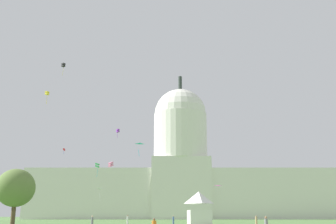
{
  "coord_description": "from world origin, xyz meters",
  "views": [
    {
      "loc": [
        -2.57,
        -33.57,
        1.78
      ],
      "look_at": [
        -2.48,
        76.99,
        29.91
      ],
      "focal_mm": 43.4,
      "sensor_mm": 36.0,
      "label": 1
    }
  ],
  "objects_px": {
    "person_denim_near_tree_east": "(173,220)",
    "kite_black_high": "(63,65)",
    "person_white_back_left": "(127,220)",
    "kite_pink_low": "(110,164)",
    "kite_violet_mid": "(118,131)",
    "kite_white_low": "(99,191)",
    "kite_cyan_low": "(140,145)",
    "event_tent": "(199,208)",
    "person_grey_near_tree_west": "(92,222)",
    "kite_red_mid": "(64,150)",
    "tree_west_near": "(15,188)",
    "person_tan_back_center": "(256,221)",
    "kite_magenta_low": "(218,187)",
    "kite_green_low": "(97,165)",
    "kite_yellow_mid": "(47,93)",
    "capitol_building": "(180,175)"
  },
  "relations": [
    {
      "from": "tree_west_near",
      "to": "kite_white_low",
      "type": "bearing_deg",
      "value": 78.37
    },
    {
      "from": "person_white_back_left",
      "to": "kite_pink_low",
      "type": "xyz_separation_m",
      "value": [
        -5.42,
        11.07,
        12.79
      ]
    },
    {
      "from": "person_denim_near_tree_east",
      "to": "kite_red_mid",
      "type": "height_order",
      "value": "kite_red_mid"
    },
    {
      "from": "tree_west_near",
      "to": "kite_pink_low",
      "type": "distance_m",
      "value": 24.86
    },
    {
      "from": "kite_white_low",
      "to": "kite_cyan_low",
      "type": "xyz_separation_m",
      "value": [
        14.67,
        -39.63,
        7.24
      ]
    },
    {
      "from": "event_tent",
      "to": "kite_black_high",
      "type": "bearing_deg",
      "value": 126.52
    },
    {
      "from": "person_denim_near_tree_east",
      "to": "kite_magenta_low",
      "type": "bearing_deg",
      "value": -179.86
    },
    {
      "from": "kite_red_mid",
      "to": "kite_white_low",
      "type": "bearing_deg",
      "value": 135.59
    },
    {
      "from": "event_tent",
      "to": "kite_pink_low",
      "type": "relative_size",
      "value": 4.84
    },
    {
      "from": "kite_pink_low",
      "to": "kite_violet_mid",
      "type": "distance_m",
      "value": 12.15
    },
    {
      "from": "event_tent",
      "to": "kite_white_low",
      "type": "distance_m",
      "value": 50.61
    },
    {
      "from": "kite_white_low",
      "to": "kite_green_low",
      "type": "height_order",
      "value": "kite_green_low"
    },
    {
      "from": "event_tent",
      "to": "person_denim_near_tree_east",
      "type": "xyz_separation_m",
      "value": [
        -4.93,
        3.67,
        -2.37
      ]
    },
    {
      "from": "kite_black_high",
      "to": "event_tent",
      "type": "bearing_deg",
      "value": 71.18
    },
    {
      "from": "tree_west_near",
      "to": "kite_white_low",
      "type": "xyz_separation_m",
      "value": [
        9.02,
        43.81,
        1.88
      ]
    },
    {
      "from": "person_white_back_left",
      "to": "kite_black_high",
      "type": "xyz_separation_m",
      "value": [
        -27.42,
        43.65,
        50.67
      ]
    },
    {
      "from": "tree_west_near",
      "to": "kite_yellow_mid",
      "type": "xyz_separation_m",
      "value": [
        -0.97,
        18.17,
        24.7
      ]
    },
    {
      "from": "event_tent",
      "to": "tree_west_near",
      "type": "xyz_separation_m",
      "value": [
        -35.58,
        -1.1,
        3.7
      ]
    },
    {
      "from": "kite_pink_low",
      "to": "kite_white_low",
      "type": "relative_size",
      "value": 0.42
    },
    {
      "from": "kite_red_mid",
      "to": "kite_violet_mid",
      "type": "distance_m",
      "value": 38.33
    },
    {
      "from": "kite_red_mid",
      "to": "kite_green_low",
      "type": "distance_m",
      "value": 24.09
    },
    {
      "from": "person_tan_back_center",
      "to": "kite_yellow_mid",
      "type": "relative_size",
      "value": 0.51
    },
    {
      "from": "person_tan_back_center",
      "to": "kite_green_low",
      "type": "distance_m",
      "value": 58.09
    },
    {
      "from": "person_grey_near_tree_west",
      "to": "kite_red_mid",
      "type": "height_order",
      "value": "kite_red_mid"
    },
    {
      "from": "kite_yellow_mid",
      "to": "kite_white_low",
      "type": "bearing_deg",
      "value": -175.77
    },
    {
      "from": "event_tent",
      "to": "kite_yellow_mid",
      "type": "xyz_separation_m",
      "value": [
        -36.55,
        17.07,
        28.4
      ]
    },
    {
      "from": "kite_violet_mid",
      "to": "kite_cyan_low",
      "type": "bearing_deg",
      "value": -113.7
    },
    {
      "from": "kite_green_low",
      "to": "kite_white_low",
      "type": "bearing_deg",
      "value": 12.41
    },
    {
      "from": "person_grey_near_tree_west",
      "to": "person_white_back_left",
      "type": "bearing_deg",
      "value": 10.12
    },
    {
      "from": "kite_red_mid",
      "to": "kite_cyan_low",
      "type": "distance_m",
      "value": 60.55
    },
    {
      "from": "kite_pink_low",
      "to": "kite_violet_mid",
      "type": "xyz_separation_m",
      "value": [
        0.54,
        7.25,
        9.74
      ]
    },
    {
      "from": "event_tent",
      "to": "person_grey_near_tree_west",
      "type": "relative_size",
      "value": 3.88
    },
    {
      "from": "capitol_building",
      "to": "person_tan_back_center",
      "type": "relative_size",
      "value": 80.41
    },
    {
      "from": "event_tent",
      "to": "kite_black_high",
      "type": "distance_m",
      "value": 80.83
    },
    {
      "from": "person_tan_back_center",
      "to": "kite_magenta_low",
      "type": "relative_size",
      "value": 0.92
    },
    {
      "from": "kite_black_high",
      "to": "kite_magenta_low",
      "type": "relative_size",
      "value": 2.49
    },
    {
      "from": "kite_violet_mid",
      "to": "kite_black_high",
      "type": "relative_size",
      "value": 0.51
    },
    {
      "from": "person_denim_near_tree_east",
      "to": "kite_cyan_low",
      "type": "distance_m",
      "value": 16.72
    },
    {
      "from": "person_tan_back_center",
      "to": "kite_red_mid",
      "type": "xyz_separation_m",
      "value": [
        -51.37,
        60.06,
        22.45
      ]
    },
    {
      "from": "kite_pink_low",
      "to": "kite_red_mid",
      "type": "xyz_separation_m",
      "value": [
        -21.48,
        38.61,
        9.59
      ]
    },
    {
      "from": "kite_red_mid",
      "to": "kite_violet_mid",
      "type": "xyz_separation_m",
      "value": [
        22.03,
        -31.37,
        0.15
      ]
    },
    {
      "from": "kite_yellow_mid",
      "to": "kite_green_low",
      "type": "distance_m",
      "value": 27.84
    },
    {
      "from": "kite_pink_low",
      "to": "kite_violet_mid",
      "type": "height_order",
      "value": "kite_violet_mid"
    },
    {
      "from": "event_tent",
      "to": "kite_red_mid",
      "type": "height_order",
      "value": "kite_red_mid"
    },
    {
      "from": "person_tan_back_center",
      "to": "kite_violet_mid",
      "type": "height_order",
      "value": "kite_violet_mid"
    },
    {
      "from": "kite_white_low",
      "to": "kite_magenta_low",
      "type": "relative_size",
      "value": 1.78
    },
    {
      "from": "person_denim_near_tree_east",
      "to": "kite_black_high",
      "type": "xyz_separation_m",
      "value": [
        -36.89,
        45.8,
        50.71
      ]
    },
    {
      "from": "person_white_back_left",
      "to": "kite_black_high",
      "type": "height_order",
      "value": "kite_black_high"
    },
    {
      "from": "person_grey_near_tree_west",
      "to": "kite_magenta_low",
      "type": "xyz_separation_m",
      "value": [
        25.75,
        51.04,
        8.6
      ]
    },
    {
      "from": "person_grey_near_tree_west",
      "to": "kite_black_high",
      "type": "height_order",
      "value": "kite_black_high"
    }
  ]
}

